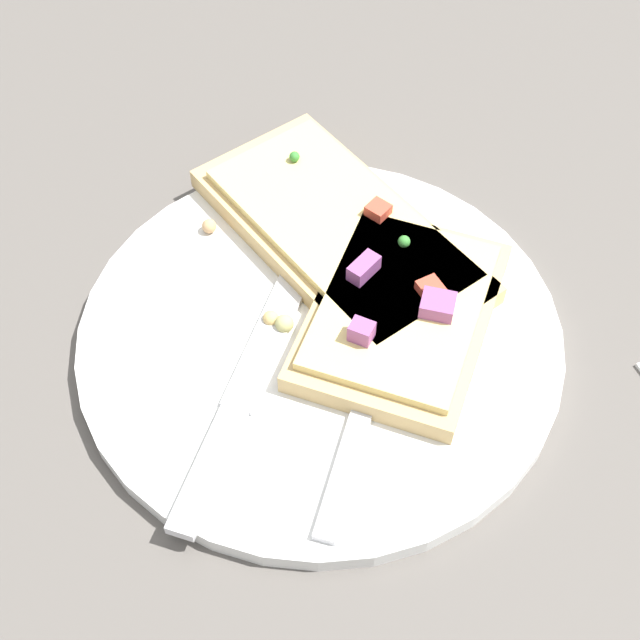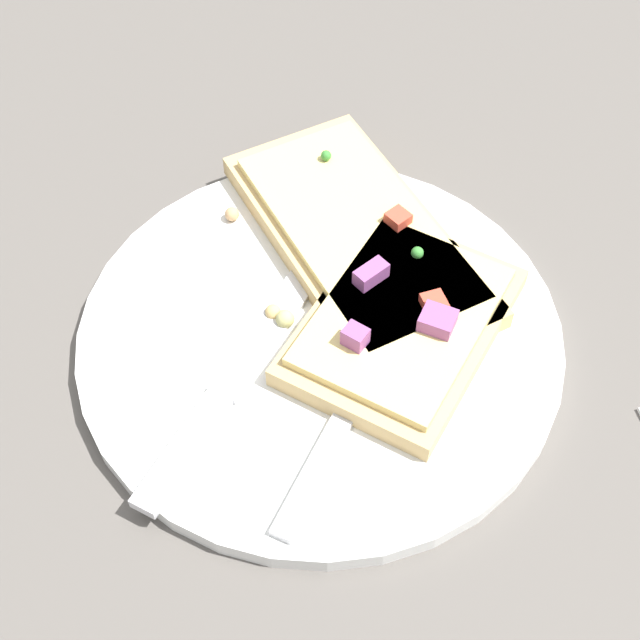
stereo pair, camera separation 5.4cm
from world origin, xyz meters
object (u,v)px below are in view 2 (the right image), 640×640
plate (320,336)px  fork (375,359)px  pizza_slice_main (358,235)px  pizza_slice_corner (403,323)px  knife (229,385)px

plate → fork: size_ratio=1.58×
pizza_slice_main → pizza_slice_corner: (-0.08, -0.01, 0.00)m
pizza_slice_main → pizza_slice_corner: pizza_slice_corner is taller
fork → pizza_slice_corner: 0.03m
plate → knife: knife is taller
plate → knife: (-0.03, 0.06, 0.01)m
pizza_slice_main → plate: bearing=132.7°
knife → pizza_slice_main: bearing=-7.1°
plate → pizza_slice_main: 0.08m
fork → pizza_slice_corner: size_ratio=1.06×
plate → pizza_slice_corner: (-0.01, -0.05, 0.02)m
fork → knife: (0.00, 0.09, 0.00)m
plate → knife: size_ratio=1.72×
fork → pizza_slice_main: (0.09, -0.01, 0.01)m
plate → pizza_slice_corner: size_ratio=1.67×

